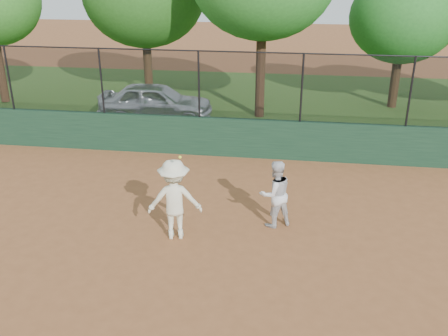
# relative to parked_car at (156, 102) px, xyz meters

# --- Properties ---
(ground) EXTENTS (80.00, 80.00, 0.00)m
(ground) POSITION_rel_parked_car_xyz_m (2.77, -9.19, -0.71)
(ground) COLOR brown
(ground) RESTS_ON ground
(back_wall) EXTENTS (26.00, 0.20, 1.20)m
(back_wall) POSITION_rel_parked_car_xyz_m (2.77, -3.19, -0.11)
(back_wall) COLOR #1B3B25
(back_wall) RESTS_ON ground
(grass_strip) EXTENTS (36.00, 12.00, 0.01)m
(grass_strip) POSITION_rel_parked_car_xyz_m (2.77, 2.81, -0.71)
(grass_strip) COLOR #294D18
(grass_strip) RESTS_ON ground
(parked_car) EXTENTS (4.25, 1.90, 1.42)m
(parked_car) POSITION_rel_parked_car_xyz_m (0.00, 0.00, 0.00)
(parked_car) COLOR silver
(parked_car) RESTS_ON ground
(player_second) EXTENTS (0.96, 0.90, 1.57)m
(player_second) POSITION_rel_parked_car_xyz_m (4.77, -7.32, 0.07)
(player_second) COLOR silver
(player_second) RESTS_ON ground
(player_main) EXTENTS (1.27, 0.89, 2.08)m
(player_main) POSITION_rel_parked_car_xyz_m (2.68, -8.15, 0.19)
(player_main) COLOR beige
(player_main) RESTS_ON ground
(fence_assembly) EXTENTS (26.00, 0.06, 2.00)m
(fence_assembly) POSITION_rel_parked_car_xyz_m (2.74, -3.19, 1.53)
(fence_assembly) COLOR black
(fence_assembly) RESTS_ON back_wall
(tree_3) EXTENTS (4.09, 3.72, 5.31)m
(tree_3) POSITION_rel_parked_car_xyz_m (9.03, 3.19, 2.82)
(tree_3) COLOR #3A2613
(tree_3) RESTS_ON ground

